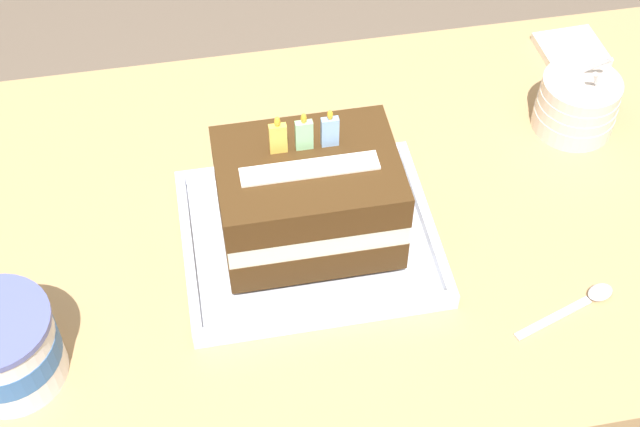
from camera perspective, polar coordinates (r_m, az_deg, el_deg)
name	(u,v)px	position (r m, az deg, el deg)	size (l,w,h in m)	color
dining_table	(330,272)	(1.26, 0.63, -3.72)	(1.15, 0.69, 0.77)	tan
foil_tray	(309,239)	(1.13, -0.70, -1.65)	(0.31, 0.26, 0.02)	silver
birthday_cake	(308,198)	(1.07, -0.74, 1.02)	(0.21, 0.16, 0.18)	#432A12
bowl_stack	(577,104)	(1.30, 16.00, 6.71)	(0.11, 0.11, 0.12)	silver
ice_cream_tub	(4,347)	(1.04, -19.45, -8.02)	(0.12, 0.12, 0.10)	white
serving_spoon_near_tray	(588,299)	(1.12, 16.64, -5.23)	(0.14, 0.06, 0.01)	silver
napkin_pile	(571,50)	(1.45, 15.66, 9.98)	(0.10, 0.09, 0.01)	silver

